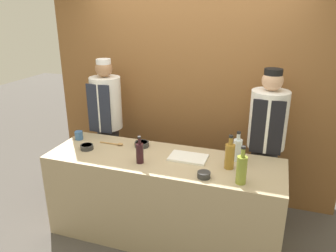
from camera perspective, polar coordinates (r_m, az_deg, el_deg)
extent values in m
plane|color=#4C4742|center=(3.64, -0.77, -18.28)|extent=(14.00, 14.00, 0.00)
cube|color=brown|center=(3.97, 4.05, 4.61)|extent=(3.48, 0.18, 2.40)
cube|color=tan|center=(3.38, -0.81, -12.40)|extent=(2.29, 0.73, 0.88)
cylinder|color=#2D2D2D|center=(3.42, -4.59, -3.18)|extent=(0.15, 0.15, 0.05)
cylinder|color=green|center=(3.41, -4.60, -2.91)|extent=(0.12, 0.12, 0.02)
cylinder|color=#2D2D2D|center=(2.83, 6.26, -8.45)|extent=(0.11, 0.11, 0.05)
cylinder|color=red|center=(2.82, 6.28, -8.12)|extent=(0.09, 0.09, 0.02)
cylinder|color=#2D2D2D|center=(3.45, -13.95, -3.57)|extent=(0.13, 0.13, 0.05)
cylinder|color=yellow|center=(3.44, -13.98, -3.31)|extent=(0.11, 0.11, 0.01)
cube|color=white|center=(3.16, 3.53, -5.50)|extent=(0.36, 0.23, 0.02)
cylinder|color=black|center=(3.05, -4.94, -4.76)|extent=(0.07, 0.07, 0.19)
cylinder|color=black|center=(3.00, -5.01, -2.61)|extent=(0.03, 0.03, 0.06)
cylinder|color=black|center=(2.99, -5.03, -1.96)|extent=(0.03, 0.03, 0.02)
cylinder|color=olive|center=(2.76, 12.68, -7.50)|extent=(0.09, 0.09, 0.24)
cylinder|color=olive|center=(2.69, 12.93, -4.57)|extent=(0.03, 0.03, 0.07)
cylinder|color=black|center=(2.67, 13.01, -3.67)|extent=(0.04, 0.04, 0.02)
cylinder|color=silver|center=(3.15, 12.00, -4.13)|extent=(0.08, 0.08, 0.21)
cylinder|color=silver|center=(3.10, 12.18, -1.83)|extent=(0.03, 0.03, 0.06)
cylinder|color=black|center=(3.08, 12.23, -1.13)|extent=(0.04, 0.04, 0.02)
cylinder|color=olive|center=(2.99, 10.68, -5.23)|extent=(0.09, 0.09, 0.23)
cylinder|color=olive|center=(2.93, 10.86, -2.59)|extent=(0.03, 0.03, 0.07)
cylinder|color=black|center=(2.91, 10.92, -1.78)|extent=(0.04, 0.04, 0.02)
cylinder|color=#386093|center=(3.71, -15.26, -1.57)|extent=(0.09, 0.09, 0.09)
cylinder|color=#B2844C|center=(3.53, -10.16, -2.98)|extent=(0.22, 0.02, 0.02)
ellipsoid|color=#B2844C|center=(3.47, -8.31, -3.12)|extent=(0.06, 0.05, 0.02)
cylinder|color=#28282D|center=(4.19, -10.06, -5.92)|extent=(0.26, 0.26, 0.89)
cylinder|color=white|center=(3.92, -10.72, 3.98)|extent=(0.36, 0.36, 0.61)
cube|color=#232838|center=(3.78, -11.94, 2.93)|extent=(0.29, 0.02, 0.56)
sphere|color=#9E704C|center=(3.83, -11.12, 9.80)|extent=(0.20, 0.20, 0.20)
cylinder|color=white|center=(3.82, -11.19, 10.89)|extent=(0.17, 0.17, 0.07)
cylinder|color=#28282D|center=(3.74, 15.89, -9.71)|extent=(0.27, 0.27, 0.89)
cylinder|color=white|center=(3.44, 17.06, 1.09)|extent=(0.38, 0.38, 0.59)
cube|color=black|center=(3.28, 16.87, -0.26)|extent=(0.30, 0.02, 0.54)
sphere|color=tan|center=(3.34, 17.75, 7.57)|extent=(0.21, 0.21, 0.21)
cylinder|color=black|center=(3.33, 17.89, 8.87)|extent=(0.18, 0.18, 0.07)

